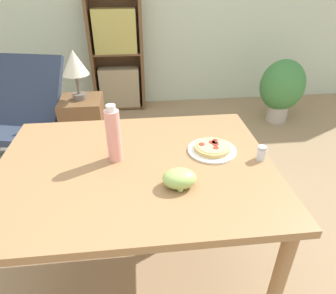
% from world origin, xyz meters
% --- Properties ---
extents(ground_plane, '(14.00, 14.00, 0.00)m').
position_xyz_m(ground_plane, '(0.00, 0.00, 0.00)').
color(ground_plane, '#9E7F5B').
extents(dining_table, '(1.23, 0.94, 0.76)m').
position_xyz_m(dining_table, '(-0.04, 0.03, 0.67)').
color(dining_table, '#A37549').
rests_on(dining_table, ground_plane).
extents(pizza_on_plate, '(0.23, 0.23, 0.04)m').
position_xyz_m(pizza_on_plate, '(0.33, 0.10, 0.78)').
color(pizza_on_plate, white).
rests_on(pizza_on_plate, dining_table).
extents(grape_bunch, '(0.14, 0.11, 0.08)m').
position_xyz_m(grape_bunch, '(0.14, -0.15, 0.80)').
color(grape_bunch, '#A8CC66').
rests_on(grape_bunch, dining_table).
extents(drink_bottle, '(0.07, 0.07, 0.27)m').
position_xyz_m(drink_bottle, '(-0.13, 0.08, 0.89)').
color(drink_bottle, pink).
rests_on(drink_bottle, dining_table).
extents(salt_shaker, '(0.04, 0.04, 0.07)m').
position_xyz_m(salt_shaker, '(0.53, 0.01, 0.80)').
color(salt_shaker, white).
rests_on(salt_shaker, dining_table).
extents(lounge_chair_near, '(0.76, 0.88, 0.88)m').
position_xyz_m(lounge_chair_near, '(-1.00, 1.30, 0.29)').
color(lounge_chair_near, slate).
rests_on(lounge_chair_near, ground_plane).
extents(bookshelf, '(0.60, 0.26, 1.33)m').
position_xyz_m(bookshelf, '(-0.22, 2.47, 0.61)').
color(bookshelf, brown).
rests_on(bookshelf, ground_plane).
extents(side_table, '(0.34, 0.34, 0.58)m').
position_xyz_m(side_table, '(-0.48, 1.30, 0.29)').
color(side_table, brown).
rests_on(side_table, ground_plane).
extents(table_lamp, '(0.21, 0.21, 0.40)m').
position_xyz_m(table_lamp, '(-0.48, 1.30, 0.86)').
color(table_lamp, '#665B51').
rests_on(table_lamp, side_table).
extents(potted_plant_floor, '(0.49, 0.41, 0.70)m').
position_xyz_m(potted_plant_floor, '(1.56, 1.88, 0.39)').
color(potted_plant_floor, '#BCB2A3').
rests_on(potted_plant_floor, ground_plane).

